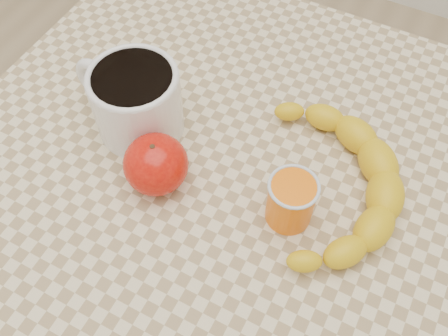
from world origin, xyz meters
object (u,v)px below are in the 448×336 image
at_px(apple, 156,164).
at_px(banana, 333,182).
at_px(orange_juice_glass, 291,200).
at_px(table, 224,207).
at_px(coffee_mug, 135,99).

relative_size(apple, banana, 0.30).
relative_size(orange_juice_glass, apple, 0.70).
height_order(table, coffee_mug, coffee_mug).
distance_m(table, apple, 0.15).
relative_size(table, apple, 7.50).
relative_size(orange_juice_glass, banana, 0.21).
bearing_deg(coffee_mug, table, -8.77).
distance_m(table, orange_juice_glass, 0.16).
bearing_deg(apple, banana, 23.06).
bearing_deg(orange_juice_glass, apple, -169.94).
xyz_separation_m(table, coffee_mug, (-0.15, 0.02, 0.14)).
height_order(coffee_mug, banana, coffee_mug).
bearing_deg(banana, apple, -174.61).
distance_m(coffee_mug, banana, 0.29).
xyz_separation_m(table, apple, (-0.08, -0.05, 0.13)).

